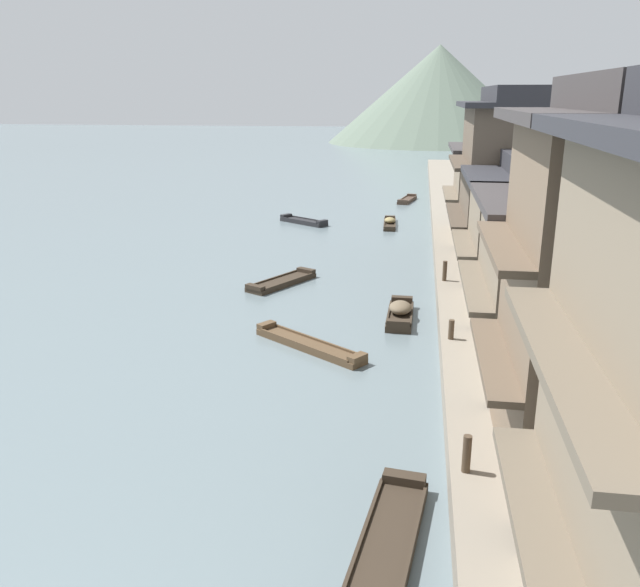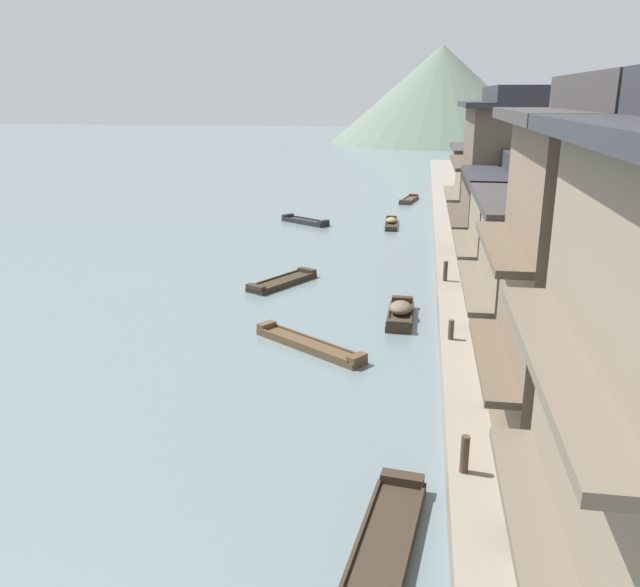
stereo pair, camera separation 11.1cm
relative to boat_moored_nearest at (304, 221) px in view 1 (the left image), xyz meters
The scene contains 17 objects.
riverbank_right 21.69m from the boat_moored_nearest, 31.83° to the right, with size 18.00×110.00×0.82m, color gray.
boat_moored_nearest is the anchor object (origin of this frame).
boat_moored_second 25.03m from the boat_moored_nearest, 79.46° to the right, with size 4.66×3.65×0.43m.
boat_moored_third 36.83m from the boat_moored_nearest, 77.38° to the right, with size 1.83×5.62×0.48m.
boat_moored_far 22.20m from the boat_moored_nearest, 69.27° to the right, with size 1.09×3.60×0.79m.
boat_midriver_drifting 16.38m from the boat_moored_nearest, 83.78° to the right, with size 3.02×4.25×0.42m.
boat_midriver_upstream 6.39m from the boat_moored_nearest, ahead, with size 1.03×4.54×0.61m.
boat_upstream_distant 13.83m from the boat_moored_nearest, 57.72° to the left, with size 1.71×4.21×0.43m.
house_waterfront_second 35.63m from the boat_moored_nearest, 68.75° to the right, with size 5.52×5.82×8.74m.
house_waterfront_tall 30.20m from the boat_moored_nearest, 64.11° to the right, with size 6.11×6.85×6.14m.
house_waterfront_narrow 25.21m from the boat_moored_nearest, 57.04° to the right, with size 7.07×6.06×6.14m.
house_waterfront_far 19.76m from the boat_moored_nearest, 48.70° to the right, with size 5.19×7.92×8.74m.
house_waterfront_end 14.87m from the boat_moored_nearest, 27.91° to the right, with size 5.42×7.12×6.14m.
mooring_post_dock_near 34.98m from the boat_moored_nearest, 73.77° to the right, with size 0.20×0.20×0.91m, color #473828.
mooring_post_dock_mid 26.82m from the boat_moored_nearest, 68.61° to the right, with size 0.20×0.20×0.71m, color #473828.
mooring_post_dock_far 19.85m from the boat_moored_nearest, 60.45° to the right, with size 0.20×0.20×0.94m, color #473828.
hill_far_west 91.19m from the boat_moored_nearest, 82.86° to the left, with size 43.65×43.65×18.74m, color #5B6B5B.
Camera 1 is at (5.38, -5.61, 9.13)m, focal length 36.40 mm.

